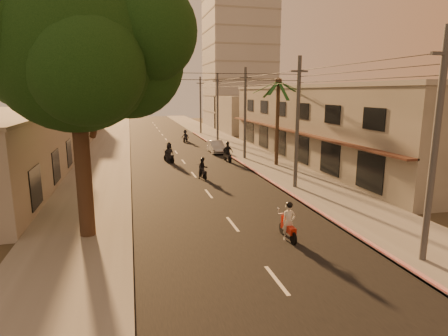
% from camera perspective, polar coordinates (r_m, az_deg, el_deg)
% --- Properties ---
extents(ground, '(160.00, 160.00, 0.00)m').
position_cam_1_polar(ground, '(17.59, 3.06, -10.74)').
color(ground, '#383023').
rests_on(ground, ground).
extents(road, '(10.00, 140.00, 0.02)m').
position_cam_1_polar(road, '(36.48, -6.19, 0.96)').
color(road, black).
rests_on(road, ground).
extents(sidewalk_right, '(5.00, 140.00, 0.12)m').
position_cam_1_polar(sidewalk_right, '(38.20, 5.02, 1.53)').
color(sidewalk_right, slate).
rests_on(sidewalk_right, ground).
extents(sidewalk_left, '(5.00, 140.00, 0.12)m').
position_cam_1_polar(sidewalk_left, '(36.25, -18.02, 0.46)').
color(sidewalk_left, slate).
rests_on(sidewalk_left, ground).
extents(curb_stripe, '(0.20, 60.00, 0.20)m').
position_cam_1_polar(curb_stripe, '(32.78, 3.89, -0.04)').
color(curb_stripe, red).
rests_on(curb_stripe, ground).
extents(shophouse_row, '(8.80, 34.20, 7.30)m').
position_cam_1_polar(shophouse_row, '(38.57, 15.27, 6.65)').
color(shophouse_row, gray).
rests_on(shophouse_row, ground).
extents(left_building, '(8.20, 24.20, 5.20)m').
position_cam_1_polar(left_building, '(31.19, -30.98, 2.40)').
color(left_building, '#9A958B').
rests_on(left_building, ground).
extents(distant_tower, '(12.10, 12.10, 28.00)m').
position_cam_1_polar(distant_tower, '(74.88, 2.28, 17.14)').
color(distant_tower, '#B7B5B2').
rests_on(distant_tower, ground).
extents(broadleaf_tree, '(9.60, 8.70, 12.10)m').
position_cam_1_polar(broadleaf_tree, '(17.87, -20.56, 16.66)').
color(broadleaf_tree, black).
rests_on(broadleaf_tree, ground).
extents(palm_tree, '(5.00, 5.00, 8.20)m').
position_cam_1_polar(palm_tree, '(34.06, 8.29, 12.23)').
color(palm_tree, black).
rests_on(palm_tree, ground).
extents(utility_poles, '(1.20, 48.26, 9.00)m').
position_cam_1_polar(utility_poles, '(37.22, 3.27, 11.32)').
color(utility_poles, '#38383A').
rests_on(utility_poles, ground).
extents(filler_right, '(8.00, 14.00, 6.00)m').
position_cam_1_polar(filler_right, '(63.51, 3.26, 8.21)').
color(filler_right, '#9A958B').
rests_on(filler_right, ground).
extents(filler_left_near, '(8.00, 14.00, 4.40)m').
position_cam_1_polar(filler_left_near, '(50.58, -24.55, 5.43)').
color(filler_left_near, '#9A958B').
rests_on(filler_left_near, ground).
extents(filler_left_far, '(8.00, 14.00, 7.00)m').
position_cam_1_polar(filler_left_far, '(68.23, -21.98, 8.05)').
color(filler_left_far, '#9A958B').
rests_on(filler_left_far, ground).
extents(scooter_red, '(0.69, 1.85, 1.82)m').
position_cam_1_polar(scooter_red, '(17.47, 9.80, -8.29)').
color(scooter_red, black).
rests_on(scooter_red, ground).
extents(scooter_mid_a, '(0.94, 1.74, 1.71)m').
position_cam_1_polar(scooter_mid_a, '(29.19, -3.24, -0.12)').
color(scooter_mid_a, black).
rests_on(scooter_mid_a, ground).
extents(scooter_mid_b, '(1.20, 2.02, 2.00)m').
position_cam_1_polar(scooter_mid_b, '(36.13, 0.54, 2.35)').
color(scooter_mid_b, black).
rests_on(scooter_mid_b, ground).
extents(scooter_far_a, '(1.31, 1.88, 1.96)m').
position_cam_1_polar(scooter_far_a, '(36.25, -8.37, 2.24)').
color(scooter_far_a, black).
rests_on(scooter_far_a, ground).
extents(scooter_far_b, '(1.49, 1.59, 1.69)m').
position_cam_1_polar(scooter_far_b, '(50.87, -5.92, 4.83)').
color(scooter_far_b, black).
rests_on(scooter_far_b, ground).
extents(parked_car, '(1.49, 4.11, 1.35)m').
position_cam_1_polar(parked_car, '(41.62, -1.22, 3.26)').
color(parked_car, '#A4A6AC').
rests_on(parked_car, ground).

